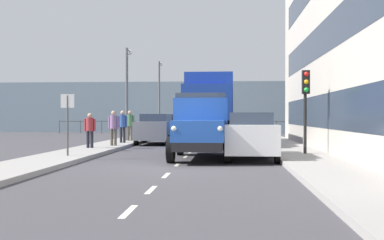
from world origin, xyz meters
name	(u,v)px	position (x,y,z in m)	size (l,w,h in m)	color
ground_plane	(194,149)	(0.00, -8.30, 0.00)	(80.00, 80.00, 0.00)	#423F44
sidewalk_left	(286,147)	(-4.47, -8.30, 0.07)	(2.15, 40.46, 0.15)	#9E9993
sidewalk_right	(105,147)	(4.47, -8.30, 0.07)	(2.15, 40.46, 0.15)	#9E9993
road_centreline_markings	(194,149)	(0.00, -8.21, 0.00)	(0.12, 36.63, 0.01)	silver
sea_horizon	(211,107)	(0.00, -31.53, 2.50)	(80.00, 0.80, 5.00)	gray
seawall_railing	(210,124)	(0.00, -27.93, 0.92)	(28.08, 0.08, 1.20)	#4C5156
truck_vintage_blue	(201,127)	(-0.68, -2.46, 1.18)	(2.17, 5.64, 2.43)	black
lorry_cargo_blue	(210,107)	(-0.66, -11.09, 2.08)	(2.58, 8.20, 3.87)	#193899
car_white_kerbside_near	(250,135)	(-2.45, -2.41, 0.90)	(1.89, 4.05, 1.72)	white
car_black_kerbside_1	(244,130)	(-2.45, -8.42, 0.90)	(1.86, 4.10, 1.72)	black
car_grey_oppositeside_0	(156,128)	(2.45, -11.79, 0.90)	(1.91, 4.31, 1.72)	slate
car_navy_oppositeside_1	(170,126)	(2.45, -18.16, 0.90)	(1.86, 4.40, 1.72)	navy
pedestrian_by_lamp	(90,128)	(4.62, -6.24, 1.08)	(0.53, 0.34, 1.58)	black
pedestrian_with_bag	(114,125)	(3.94, -7.92, 1.16)	(0.53, 0.34, 1.71)	#4C473D
pedestrian_near_railing	(123,124)	(4.06, -10.46, 1.18)	(0.53, 0.34, 1.75)	black
pedestrian_couple_b	(130,123)	(4.13, -12.66, 1.20)	(0.53, 0.34, 1.77)	#4C473D
traffic_light_near	(306,93)	(-4.64, -3.57, 2.47)	(0.28, 0.41, 3.20)	black
lamp_post_promenade	(127,84)	(4.35, -13.02, 3.51)	(0.32, 1.14, 5.53)	#59595B
lamp_post_far	(159,90)	(4.28, -25.80, 3.87)	(0.32, 1.14, 6.21)	#59595B
street_sign	(68,114)	(4.20, -2.02, 1.68)	(0.50, 0.07, 2.25)	#4C4C4C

